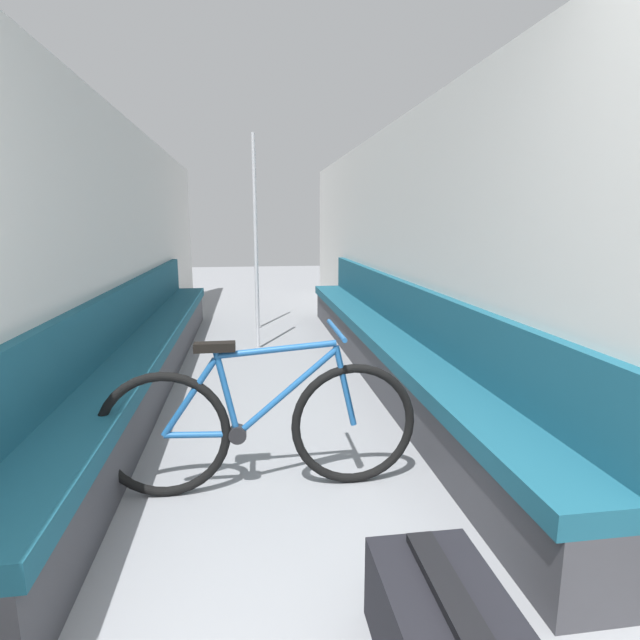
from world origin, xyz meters
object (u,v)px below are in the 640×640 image
bench_seat_row_right (384,343)px  grab_pole_near (256,243)px  luggage_bag (442,630)px  bench_seat_row_left (147,352)px  grab_pole_far (256,247)px  bicycle (261,425)px

bench_seat_row_right → grab_pole_near: 2.62m
grab_pole_near → luggage_bag: bearing=-85.2°
bench_seat_row_left → grab_pole_near: (0.97, 2.25, 0.81)m
bench_seat_row_left → luggage_bag: bearing=-64.7°
bench_seat_row_right → grab_pole_far: 1.78m
bench_seat_row_right → bench_seat_row_left: bearing=180.0°
bench_seat_row_right → bicycle: bearing=-122.1°
grab_pole_far → bicycle: bearing=-90.8°
grab_pole_far → luggage_bag: grab_pole_far is taller
bench_seat_row_right → luggage_bag: size_ratio=10.79×
bench_seat_row_left → bicycle: bench_seat_row_left is taller
bicycle → bench_seat_row_right: bearing=46.9°
luggage_bag → grab_pole_far: bearing=96.5°
bench_seat_row_right → luggage_bag: (-0.64, -3.00, -0.14)m
bench_seat_row_left → grab_pole_far: size_ratio=2.58×
grab_pole_far → luggage_bag: size_ratio=4.18×
bench_seat_row_right → grab_pole_far: bearing=134.2°
bench_seat_row_right → grab_pole_far: (-1.11, 1.14, 0.81)m
bench_seat_row_left → bench_seat_row_right: bearing=0.0°
bench_seat_row_right → bicycle: 2.16m
grab_pole_far → luggage_bag: 4.27m
bicycle → grab_pole_far: 3.06m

